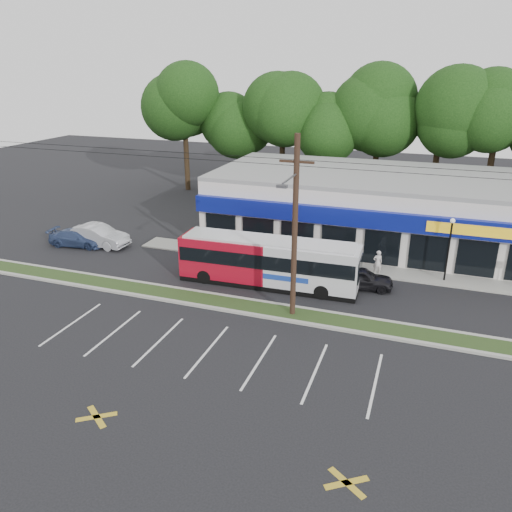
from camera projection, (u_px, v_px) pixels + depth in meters
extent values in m
plane|color=black|center=(236.00, 314.00, 28.05)|extent=(120.00, 120.00, 0.00)
cube|color=#223A17|center=(242.00, 306.00, 28.91)|extent=(40.00, 1.60, 0.12)
cube|color=#9E9E93|center=(237.00, 312.00, 28.16)|extent=(40.00, 0.25, 0.14)
cube|color=#9E9E93|center=(248.00, 300.00, 29.65)|extent=(40.00, 0.25, 0.14)
cube|color=#9E9E93|center=(352.00, 268.00, 34.38)|extent=(32.00, 2.20, 0.10)
cube|color=silver|center=(375.00, 208.00, 39.49)|extent=(25.00, 12.00, 5.00)
cube|color=#0F1B91|center=(364.00, 219.00, 33.68)|extent=(25.00, 0.50, 1.20)
cube|color=black|center=(363.00, 246.00, 34.56)|extent=(24.00, 0.12, 2.40)
cube|color=yellow|center=(476.00, 231.00, 31.24)|extent=(6.00, 0.06, 0.70)
cube|color=gray|center=(378.00, 175.00, 38.54)|extent=(25.00, 12.00, 0.30)
cylinder|color=black|center=(295.00, 230.00, 26.19)|extent=(0.30, 0.30, 10.00)
cube|color=black|center=(297.00, 162.00, 24.90)|extent=(1.80, 0.12, 0.12)
cylinder|color=#59595E|center=(290.00, 178.00, 24.06)|extent=(0.10, 2.40, 0.10)
cube|color=#59595E|center=(282.00, 186.00, 22.96)|extent=(0.50, 0.25, 0.15)
cylinder|color=black|center=(241.00, 156.00, 25.81)|extent=(50.00, 0.02, 0.02)
cylinder|color=black|center=(241.00, 162.00, 25.92)|extent=(50.00, 0.02, 0.02)
cylinder|color=black|center=(448.00, 252.00, 31.62)|extent=(0.12, 0.12, 4.00)
sphere|color=silver|center=(453.00, 221.00, 30.86)|extent=(0.30, 0.30, 0.30)
cylinder|color=black|center=(188.00, 164.00, 54.90)|extent=(0.56, 0.56, 5.72)
sphere|color=black|center=(186.00, 112.00, 52.90)|extent=(6.76, 6.76, 6.76)
cylinder|color=black|center=(230.00, 167.00, 53.33)|extent=(0.56, 0.56, 5.72)
sphere|color=black|center=(229.00, 113.00, 51.33)|extent=(6.76, 6.76, 6.76)
cylinder|color=black|center=(275.00, 170.00, 51.76)|extent=(0.56, 0.56, 5.72)
sphere|color=black|center=(276.00, 115.00, 49.76)|extent=(6.76, 6.76, 6.76)
cylinder|color=black|center=(322.00, 174.00, 50.19)|extent=(0.56, 0.56, 5.72)
sphere|color=black|center=(325.00, 116.00, 48.19)|extent=(6.76, 6.76, 6.76)
cylinder|color=black|center=(373.00, 177.00, 48.62)|extent=(0.56, 0.56, 5.72)
sphere|color=black|center=(378.00, 118.00, 46.62)|extent=(6.76, 6.76, 6.76)
cylinder|color=black|center=(426.00, 181.00, 47.06)|extent=(0.56, 0.56, 5.72)
sphere|color=black|center=(434.00, 120.00, 45.05)|extent=(6.76, 6.76, 6.76)
cylinder|color=black|center=(484.00, 185.00, 45.49)|extent=(0.56, 0.56, 5.72)
sphere|color=black|center=(494.00, 122.00, 43.48)|extent=(6.76, 6.76, 6.76)
cube|color=#A10C1E|center=(226.00, 256.00, 32.10)|extent=(5.73, 2.55, 2.59)
cube|color=silver|center=(313.00, 266.00, 30.49)|extent=(5.73, 2.55, 2.59)
cube|color=black|center=(268.00, 282.00, 31.81)|extent=(11.38, 2.69, 0.33)
cube|color=black|center=(268.00, 256.00, 31.18)|extent=(11.16, 2.79, 0.90)
cube|color=black|center=(360.00, 269.00, 29.62)|extent=(0.13, 2.00, 1.32)
cube|color=#193899|center=(285.00, 279.00, 30.03)|extent=(2.83, 0.13, 0.33)
cube|color=silver|center=(269.00, 241.00, 30.81)|extent=(10.81, 2.48, 0.17)
cylinder|color=black|center=(204.00, 277.00, 31.90)|extent=(0.91, 0.29, 0.90)
cylinder|color=black|center=(217.00, 265.00, 33.78)|extent=(0.91, 0.29, 0.90)
cylinder|color=black|center=(321.00, 292.00, 29.75)|extent=(0.91, 0.29, 0.90)
cylinder|color=black|center=(328.00, 278.00, 31.63)|extent=(0.91, 0.29, 0.90)
imported|color=black|center=(361.00, 278.00, 31.15)|extent=(4.15, 2.11, 1.35)
imported|color=#B1B2B9|center=(98.00, 236.00, 38.39)|extent=(5.06, 1.90, 1.65)
imported|color=navy|center=(78.00, 238.00, 38.46)|extent=(4.63, 2.34, 1.29)
imported|color=beige|center=(378.00, 263.00, 33.10)|extent=(0.73, 0.62, 1.70)
imported|color=beige|center=(306.00, 267.00, 32.22)|extent=(0.96, 0.81, 1.77)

